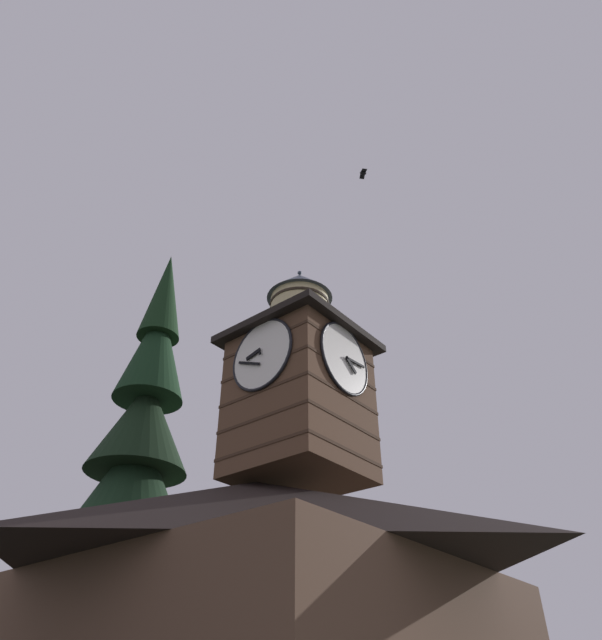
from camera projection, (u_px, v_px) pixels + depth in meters
name	position (u px, v px, depth m)	size (l,w,h in m)	color
building_main	(251.00, 605.00, 15.29)	(11.07, 12.43, 6.86)	brown
clock_tower	(300.00, 385.00, 18.99)	(4.33, 4.33, 8.13)	brown
pine_tree_behind	(133.00, 486.00, 21.34)	(5.86, 5.86, 19.29)	#473323
moon	(123.00, 587.00, 50.61)	(2.22, 2.22, 2.22)	silver
flying_bird_high	(363.00, 173.00, 20.50)	(0.44, 0.46, 0.13)	black
flying_bird_low	(278.00, 313.00, 26.68)	(0.32, 0.75, 0.16)	black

